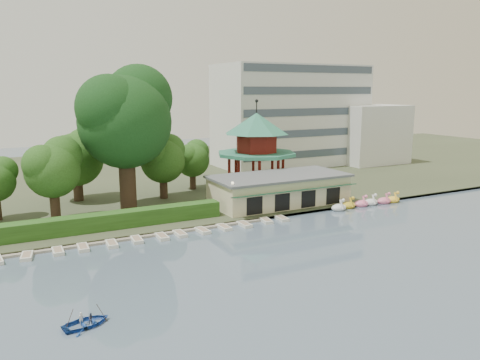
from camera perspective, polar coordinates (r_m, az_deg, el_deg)
ground_plane at (r=41.27m, az=9.14°, el=-11.37°), size 220.00×220.00×0.00m
shore at (r=87.08m, az=-11.45°, el=0.58°), size 220.00×70.00×0.40m
embankment at (r=55.28m, az=-1.52°, el=-5.25°), size 220.00×0.60×0.30m
dock at (r=51.40m, az=-13.71°, el=-6.86°), size 34.00×1.60×0.24m
boathouse at (r=63.40m, az=4.80°, el=-1.10°), size 18.60×9.39×3.90m
pavilion at (r=72.12m, az=2.01°, el=4.52°), size 12.40×12.40×13.50m
office_building at (r=97.24m, az=7.85°, el=7.42°), size 38.00×18.00×20.00m
hedge at (r=53.64m, az=-17.73°, el=-5.01°), size 30.00×2.00×1.80m
lamp_post at (r=56.61m, az=-0.91°, el=-1.52°), size 0.36×0.36×4.28m
big_tree at (r=60.51m, az=-13.79°, el=7.76°), size 12.76×11.89×18.43m
small_trees at (r=63.63m, az=-18.75°, el=1.95°), size 39.04×16.92×10.00m
swan_boats at (r=66.02m, az=15.18°, el=-2.72°), size 11.81×2.16×1.92m
moored_rowboats at (r=50.54m, az=-11.22°, el=-6.99°), size 35.02×2.76×0.36m
rowboat_with_passengers at (r=34.23m, az=-18.24°, el=-15.85°), size 4.94×3.96×2.01m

